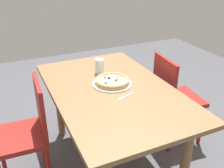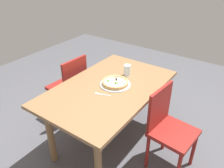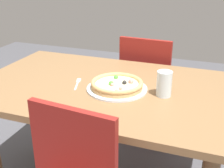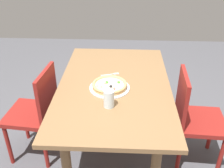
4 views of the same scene
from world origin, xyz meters
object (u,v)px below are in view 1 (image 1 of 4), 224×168
(fork, at_px, (125,97))
(chair_far, at_px, (27,131))
(chair_near, at_px, (174,96))
(pizza, at_px, (112,81))
(dining_table, at_px, (112,100))
(plate, at_px, (112,84))
(drinking_glass, at_px, (100,66))

(fork, bearing_deg, chair_far, -37.22)
(chair_near, bearing_deg, pizza, -85.36)
(dining_table, distance_m, pizza, 0.15)
(plate, distance_m, fork, 0.24)
(dining_table, xyz_separation_m, chair_near, (0.06, -0.68, -0.15))
(chair_near, bearing_deg, drinking_glass, -106.25)
(fork, bearing_deg, chair_near, -178.68)
(chair_near, xyz_separation_m, pizza, (0.01, 0.64, 0.29))
(dining_table, height_order, drinking_glass, drinking_glass)
(drinking_glass, bearing_deg, chair_near, -112.02)
(chair_near, bearing_deg, chair_far, -85.15)
(chair_near, relative_size, chair_far, 1.00)
(chair_far, distance_m, drinking_glass, 0.81)
(chair_far, xyz_separation_m, pizza, (-0.01, -0.71, 0.29))
(chair_far, bearing_deg, plate, -87.67)
(dining_table, distance_m, fork, 0.20)
(chair_near, relative_size, plate, 2.72)
(pizza, bearing_deg, dining_table, 153.29)
(pizza, relative_size, drinking_glass, 2.14)
(pizza, distance_m, fork, 0.24)
(chair_far, height_order, drinking_glass, chair_far)
(plate, bearing_deg, chair_near, -91.09)
(chair_near, relative_size, drinking_glass, 6.74)
(dining_table, bearing_deg, fork, -169.03)
(plate, relative_size, pizza, 1.16)
(chair_far, relative_size, pizza, 3.16)
(plate, bearing_deg, dining_table, 153.03)
(dining_table, height_order, chair_near, chair_near)
(fork, height_order, drinking_glass, drinking_glass)
(fork, distance_m, drinking_glass, 0.49)
(drinking_glass, bearing_deg, dining_table, 175.36)
(plate, relative_size, fork, 2.02)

